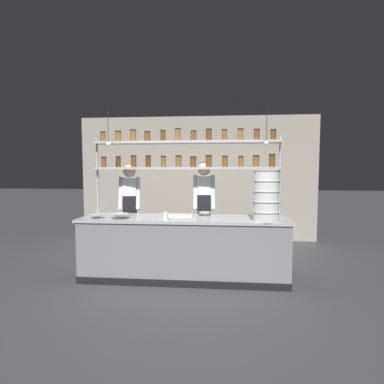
{
  "coord_description": "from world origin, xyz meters",
  "views": [
    {
      "loc": [
        0.53,
        -4.37,
        1.63
      ],
      "look_at": [
        0.11,
        0.2,
        1.29
      ],
      "focal_mm": 28.0,
      "sensor_mm": 36.0,
      "label": 1
    }
  ],
  "objects_px": {
    "container_stack": "(266,196)",
    "prep_bowl_center_front": "(119,216)",
    "prep_bowl_center_back": "(96,217)",
    "cutting_board": "(180,215)",
    "chef_center": "(204,206)",
    "serving_cup_front": "(166,216)",
    "spice_shelf_unit": "(187,157)",
    "chef_left": "(130,207)",
    "prep_bowl_near_left": "(205,214)"
  },
  "relations": [
    {
      "from": "chef_left",
      "to": "chef_center",
      "type": "bearing_deg",
      "value": -11.88
    },
    {
      "from": "chef_center",
      "to": "container_stack",
      "type": "height_order",
      "value": "chef_center"
    },
    {
      "from": "spice_shelf_unit",
      "to": "prep_bowl_center_front",
      "type": "xyz_separation_m",
      "value": [
        -0.92,
        -0.53,
        -0.87
      ]
    },
    {
      "from": "chef_left",
      "to": "prep_bowl_center_front",
      "type": "bearing_deg",
      "value": -96.23
    },
    {
      "from": "prep_bowl_center_back",
      "to": "serving_cup_front",
      "type": "bearing_deg",
      "value": -0.29
    },
    {
      "from": "chef_left",
      "to": "prep_bowl_center_back",
      "type": "bearing_deg",
      "value": -121.4
    },
    {
      "from": "spice_shelf_unit",
      "to": "serving_cup_front",
      "type": "height_order",
      "value": "spice_shelf_unit"
    },
    {
      "from": "chef_center",
      "to": "prep_bowl_center_back",
      "type": "relative_size",
      "value": 8.33
    },
    {
      "from": "serving_cup_front",
      "to": "chef_center",
      "type": "bearing_deg",
      "value": 56.36
    },
    {
      "from": "cutting_board",
      "to": "prep_bowl_center_front",
      "type": "distance_m",
      "value": 0.9
    },
    {
      "from": "prep_bowl_center_back",
      "to": "serving_cup_front",
      "type": "distance_m",
      "value": 1.02
    },
    {
      "from": "chef_left",
      "to": "prep_bowl_center_back",
      "type": "xyz_separation_m",
      "value": [
        -0.27,
        -0.76,
        -0.05
      ]
    },
    {
      "from": "spice_shelf_unit",
      "to": "prep_bowl_center_front",
      "type": "bearing_deg",
      "value": -150.06
    },
    {
      "from": "chef_center",
      "to": "cutting_board",
      "type": "bearing_deg",
      "value": -132.17
    },
    {
      "from": "prep_bowl_center_front",
      "to": "chef_left",
      "type": "bearing_deg",
      "value": 95.6
    },
    {
      "from": "serving_cup_front",
      "to": "prep_bowl_center_front",
      "type": "bearing_deg",
      "value": 179.17
    },
    {
      "from": "container_stack",
      "to": "cutting_board",
      "type": "height_order",
      "value": "container_stack"
    },
    {
      "from": "spice_shelf_unit",
      "to": "cutting_board",
      "type": "bearing_deg",
      "value": -110.11
    },
    {
      "from": "container_stack",
      "to": "prep_bowl_near_left",
      "type": "height_order",
      "value": "container_stack"
    },
    {
      "from": "serving_cup_front",
      "to": "prep_bowl_near_left",
      "type": "bearing_deg",
      "value": 37.4
    },
    {
      "from": "spice_shelf_unit",
      "to": "prep_bowl_near_left",
      "type": "distance_m",
      "value": 0.94
    },
    {
      "from": "chef_center",
      "to": "prep_bowl_near_left",
      "type": "distance_m",
      "value": 0.36
    },
    {
      "from": "chef_center",
      "to": "prep_bowl_center_back",
      "type": "bearing_deg",
      "value": -157.87
    },
    {
      "from": "spice_shelf_unit",
      "to": "prep_bowl_center_back",
      "type": "xyz_separation_m",
      "value": [
        -1.26,
        -0.53,
        -0.88
      ]
    },
    {
      "from": "container_stack",
      "to": "prep_bowl_center_front",
      "type": "relative_size",
      "value": 2.57
    },
    {
      "from": "prep_bowl_near_left",
      "to": "chef_center",
      "type": "bearing_deg",
      "value": 94.74
    },
    {
      "from": "spice_shelf_unit",
      "to": "prep_bowl_center_front",
      "type": "relative_size",
      "value": 10.73
    },
    {
      "from": "prep_bowl_near_left",
      "to": "prep_bowl_center_front",
      "type": "relative_size",
      "value": 0.73
    },
    {
      "from": "container_stack",
      "to": "prep_bowl_center_back",
      "type": "relative_size",
      "value": 3.34
    },
    {
      "from": "spice_shelf_unit",
      "to": "chef_left",
      "type": "xyz_separation_m",
      "value": [
        -0.99,
        0.22,
        -0.83
      ]
    },
    {
      "from": "chef_center",
      "to": "container_stack",
      "type": "bearing_deg",
      "value": -45.18
    },
    {
      "from": "container_stack",
      "to": "cutting_board",
      "type": "bearing_deg",
      "value": 164.87
    },
    {
      "from": "spice_shelf_unit",
      "to": "cutting_board",
      "type": "distance_m",
      "value": 0.92
    },
    {
      "from": "container_stack",
      "to": "chef_left",
      "type": "bearing_deg",
      "value": 160.2
    },
    {
      "from": "chef_center",
      "to": "container_stack",
      "type": "relative_size",
      "value": 2.5
    },
    {
      "from": "container_stack",
      "to": "prep_bowl_near_left",
      "type": "xyz_separation_m",
      "value": [
        -0.86,
        0.42,
        -0.33
      ]
    },
    {
      "from": "container_stack",
      "to": "serving_cup_front",
      "type": "distance_m",
      "value": 1.43
    },
    {
      "from": "chef_center",
      "to": "serving_cup_front",
      "type": "height_order",
      "value": "chef_center"
    },
    {
      "from": "prep_bowl_center_back",
      "to": "cutting_board",
      "type": "bearing_deg",
      "value": 15.01
    },
    {
      "from": "chef_left",
      "to": "prep_bowl_near_left",
      "type": "height_order",
      "value": "chef_left"
    },
    {
      "from": "chef_center",
      "to": "serving_cup_front",
      "type": "xyz_separation_m",
      "value": [
        -0.51,
        -0.76,
        -0.05
      ]
    },
    {
      "from": "cutting_board",
      "to": "serving_cup_front",
      "type": "bearing_deg",
      "value": -117.02
    },
    {
      "from": "prep_bowl_center_front",
      "to": "prep_bowl_center_back",
      "type": "bearing_deg",
      "value": -179.24
    },
    {
      "from": "chef_center",
      "to": "prep_bowl_center_front",
      "type": "relative_size",
      "value": 6.42
    },
    {
      "from": "container_stack",
      "to": "prep_bowl_center_back",
      "type": "distance_m",
      "value": 2.44
    },
    {
      "from": "spice_shelf_unit",
      "to": "container_stack",
      "type": "height_order",
      "value": "spice_shelf_unit"
    },
    {
      "from": "container_stack",
      "to": "prep_bowl_center_front",
      "type": "bearing_deg",
      "value": 179.44
    },
    {
      "from": "prep_bowl_center_front",
      "to": "prep_bowl_center_back",
      "type": "distance_m",
      "value": 0.34
    },
    {
      "from": "spice_shelf_unit",
      "to": "chef_left",
      "type": "distance_m",
      "value": 1.31
    },
    {
      "from": "cutting_board",
      "to": "serving_cup_front",
      "type": "distance_m",
      "value": 0.36
    }
  ]
}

